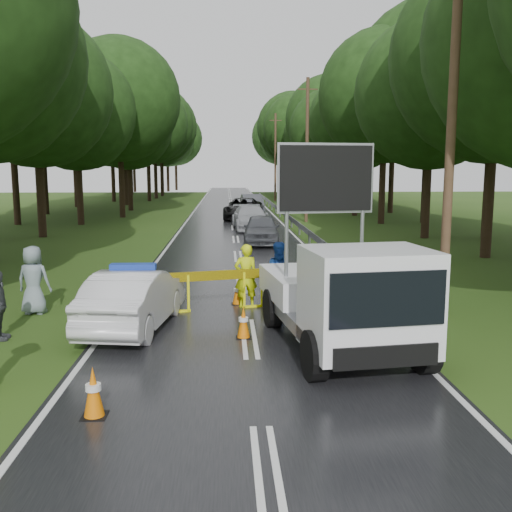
{
  "coord_description": "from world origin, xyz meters",
  "views": [
    {
      "loc": [
        -0.49,
        -12.41,
        3.8
      ],
      "look_at": [
        0.35,
        3.75,
        1.3
      ],
      "focal_mm": 40.0,
      "sensor_mm": 36.0,
      "label": 1
    }
  ],
  "objects": [
    {
      "name": "utility_pole_far",
      "position": [
        5.2,
        54.0,
        5.06
      ],
      "size": [
        1.4,
        0.24,
        10.0
      ],
      "color": "#493422",
      "rests_on": "ground"
    },
    {
      "name": "ground",
      "position": [
        0.0,
        0.0,
        0.0
      ],
      "size": [
        160.0,
        160.0,
        0.0
      ],
      "primitive_type": "plane",
      "color": "#274714",
      "rests_on": "ground"
    },
    {
      "name": "cone_near_left",
      "position": [
        -2.54,
        -4.0,
        0.39
      ],
      "size": [
        0.38,
        0.38,
        0.81
      ],
      "color": "black",
      "rests_on": "ground"
    },
    {
      "name": "work_truck",
      "position": [
        1.93,
        -1.0,
        1.17
      ],
      "size": [
        3.05,
        5.65,
        4.3
      ],
      "rotation": [
        0.0,
        0.0,
        0.13
      ],
      "color": "gray",
      "rests_on": "ground"
    },
    {
      "name": "utility_pole_mid",
      "position": [
        5.2,
        28.0,
        5.06
      ],
      "size": [
        1.4,
        0.24,
        10.0
      ],
      "color": "#493422",
      "rests_on": "ground"
    },
    {
      "name": "barrier",
      "position": [
        -0.77,
        2.58,
        0.83
      ],
      "size": [
        2.59,
        0.64,
        1.09
      ],
      "rotation": [
        0.0,
        0.0,
        0.22
      ],
      "color": "#FAFB0D",
      "rests_on": "ground"
    },
    {
      "name": "cone_left_mid",
      "position": [
        -2.99,
        3.0,
        0.35
      ],
      "size": [
        0.34,
        0.34,
        0.72
      ],
      "color": "black",
      "rests_on": "ground"
    },
    {
      "name": "officer",
      "position": [
        0.03,
        2.9,
        0.88
      ],
      "size": [
        0.7,
        0.52,
        1.76
      ],
      "primitive_type": "imported",
      "rotation": [
        0.0,
        0.0,
        3.3
      ],
      "color": "#D3EB0C",
      "rests_on": "ground"
    },
    {
      "name": "queue_car_first",
      "position": [
        1.27,
        16.18,
        0.75
      ],
      "size": [
        2.01,
        4.47,
        1.49
      ],
      "primitive_type": "imported",
      "rotation": [
        0.0,
        0.0,
        -0.06
      ],
      "color": "#46494F",
      "rests_on": "ground"
    },
    {
      "name": "police_sedan",
      "position": [
        -2.69,
        0.94,
        0.71
      ],
      "size": [
        2.12,
        4.49,
        1.56
      ],
      "rotation": [
        0.0,
        0.0,
        3.0
      ],
      "color": "silver",
      "rests_on": "ground"
    },
    {
      "name": "bystander_right",
      "position": [
        -5.55,
        2.5,
        0.9
      ],
      "size": [
        0.97,
        0.71,
        1.81
      ],
      "primitive_type": "imported",
      "rotation": [
        0.0,
        0.0,
        2.98
      ],
      "color": "gray",
      "rests_on": "ground"
    },
    {
      "name": "queue_car_second",
      "position": [
        1.0,
        23.01,
        0.75
      ],
      "size": [
        2.42,
        5.26,
        1.49
      ],
      "primitive_type": "imported",
      "rotation": [
        0.0,
        0.0,
        0.06
      ],
      "color": "#9FA1A7",
      "rests_on": "ground"
    },
    {
      "name": "cone_right",
      "position": [
        3.22,
        2.12,
        0.36
      ],
      "size": [
        0.35,
        0.35,
        0.74
      ],
      "color": "black",
      "rests_on": "ground"
    },
    {
      "name": "civilian",
      "position": [
        0.99,
        3.0,
        0.9
      ],
      "size": [
        1.02,
        0.88,
        1.8
      ],
      "primitive_type": "imported",
      "rotation": [
        0.0,
        0.0,
        0.26
      ],
      "color": "#1A48AE",
      "rests_on": "ground"
    },
    {
      "name": "utility_pole_near",
      "position": [
        5.2,
        2.0,
        5.06
      ],
      "size": [
        1.4,
        0.24,
        10.0
      ],
      "color": "#493422",
      "rests_on": "ground"
    },
    {
      "name": "queue_car_third",
      "position": [
        0.8,
        30.22,
        0.8
      ],
      "size": [
        3.26,
        6.03,
        1.61
      ],
      "primitive_type": "imported",
      "rotation": [
        0.0,
        0.0,
        -0.11
      ],
      "color": "black",
      "rests_on": "ground"
    },
    {
      "name": "queue_car_fourth",
      "position": [
        1.72,
        37.06,
        0.79
      ],
      "size": [
        2.01,
        4.88,
        1.57
      ],
      "primitive_type": "imported",
      "rotation": [
        0.0,
        0.0,
        0.07
      ],
      "color": "#414249",
      "rests_on": "ground"
    },
    {
      "name": "cone_center",
      "position": [
        -0.12,
        0.0,
        0.36
      ],
      "size": [
        0.35,
        0.35,
        0.74
      ],
      "color": "black",
      "rests_on": "ground"
    },
    {
      "name": "road",
      "position": [
        0.0,
        30.0,
        0.01
      ],
      "size": [
        7.0,
        140.0,
        0.02
      ],
      "primitive_type": "cube",
      "color": "black",
      "rests_on": "ground"
    },
    {
      "name": "cone_far",
      "position": [
        -0.2,
        3.23,
        0.34
      ],
      "size": [
        0.33,
        0.33,
        0.7
      ],
      "color": "black",
      "rests_on": "ground"
    },
    {
      "name": "guardrail",
      "position": [
        3.7,
        29.67,
        0.55
      ],
      "size": [
        0.12,
        60.06,
        0.7
      ],
      "color": "gray",
      "rests_on": "ground"
    }
  ]
}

